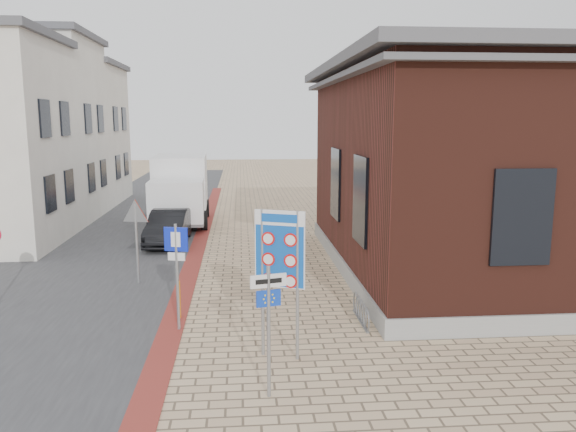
{
  "coord_description": "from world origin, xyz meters",
  "views": [
    {
      "loc": [
        -0.28,
        -10.92,
        4.97
      ],
      "look_at": [
        1.07,
        5.07,
        2.2
      ],
      "focal_mm": 35.0,
      "sensor_mm": 36.0,
      "label": 1
    }
  ],
  "objects": [
    {
      "name": "bollard",
      "position": [
        -1.88,
        2.8,
        0.49
      ],
      "size": [
        0.1,
        0.1,
        0.98
      ],
      "primitive_type": "cylinder",
      "rotation": [
        0.0,
        0.0,
        0.15
      ],
      "color": "orange",
      "rests_on": "ground"
    },
    {
      "name": "box_truck",
      "position": [
        -3.21,
        16.24,
        1.66
      ],
      "size": [
        2.81,
        6.22,
        3.21
      ],
      "rotation": [
        0.0,
        0.0,
        0.04
      ],
      "color": "slate",
      "rests_on": "ground"
    },
    {
      "name": "essen_sign",
      "position": [
        0.18,
        -1.43,
        1.61
      ],
      "size": [
        0.65,
        0.19,
        2.44
      ],
      "rotation": [
        0.0,
        0.0,
        0.24
      ],
      "color": "gray",
      "rests_on": "ground"
    },
    {
      "name": "sedan",
      "position": [
        -3.2,
        11.62,
        0.68
      ],
      "size": [
        1.58,
        4.16,
        1.35
      ],
      "primitive_type": "imported",
      "rotation": [
        0.0,
        0.0,
        -0.04
      ],
      "color": "black",
      "rests_on": "ground"
    },
    {
      "name": "border_sign",
      "position": [
        0.5,
        0.28,
        2.28
      ],
      "size": [
        1.01,
        0.45,
        3.15
      ],
      "rotation": [
        0.0,
        0.0,
        -0.38
      ],
      "color": "gray",
      "rests_on": "ground"
    },
    {
      "name": "yield_sign",
      "position": [
        -3.45,
        6.0,
        1.96
      ],
      "size": [
        0.9,
        0.25,
        2.55
      ],
      "rotation": [
        0.0,
        0.0,
        -0.21
      ],
      "color": "gray",
      "rests_on": "ground"
    },
    {
      "name": "townhouse_mid",
      "position": [
        -10.99,
        18.0,
        4.57
      ],
      "size": [
        7.4,
        6.4,
        9.1
      ],
      "color": "beige",
      "rests_on": "ground"
    },
    {
      "name": "curb_strip",
      "position": [
        -2.0,
        10.0,
        0.01
      ],
      "size": [
        0.6,
        40.0,
        0.02
      ],
      "primitive_type": "cube",
      "color": "maroon",
      "rests_on": "ground"
    },
    {
      "name": "townhouse_far",
      "position": [
        -10.99,
        24.0,
        4.17
      ],
      "size": [
        7.4,
        6.4,
        8.3
      ],
      "color": "beige",
      "rests_on": "ground"
    },
    {
      "name": "parking_sign",
      "position": [
        -1.8,
        2.0,
        1.76
      ],
      "size": [
        0.56,
        0.18,
        2.58
      ],
      "rotation": [
        0.0,
        0.0,
        -0.25
      ],
      "color": "gray",
      "rests_on": "ground"
    },
    {
      "name": "ground",
      "position": [
        0.0,
        0.0,
        0.0
      ],
      "size": [
        120.0,
        120.0,
        0.0
      ],
      "primitive_type": "plane",
      "color": "tan",
      "rests_on": "ground"
    },
    {
      "name": "brick_building",
      "position": [
        8.99,
        7.0,
        3.49
      ],
      "size": [
        13.0,
        13.0,
        6.8
      ],
      "color": "gray",
      "rests_on": "ground"
    },
    {
      "name": "road_strip",
      "position": [
        -5.5,
        15.0,
        0.01
      ],
      "size": [
        7.0,
        60.0,
        0.02
      ],
      "primitive_type": "cube",
      "color": "#38383A",
      "rests_on": "ground"
    },
    {
      "name": "bike_rack",
      "position": [
        2.65,
        2.2,
        0.26
      ],
      "size": [
        0.08,
        1.8,
        0.6
      ],
      "color": "slate",
      "rests_on": "ground"
    }
  ]
}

